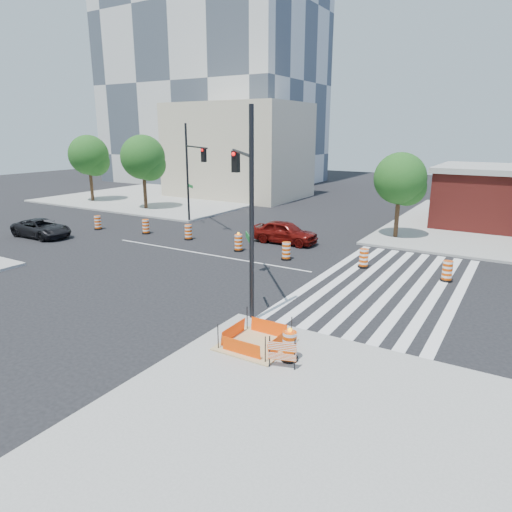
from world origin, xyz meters
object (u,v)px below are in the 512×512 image
at_px(dark_suv, 42,228).
at_px(signal_pole_nw, 192,165).
at_px(red_coupe, 285,232).
at_px(signal_pole_se, 245,191).

height_order(dark_suv, signal_pole_nw, signal_pole_nw).
distance_m(red_coupe, signal_pole_nw, 9.67).
xyz_separation_m(signal_pole_se, signal_pole_nw, (-12.48, 12.13, -0.20)).
bearing_deg(red_coupe, signal_pole_nw, 79.98).
relative_size(dark_suv, signal_pole_se, 0.57).
bearing_deg(red_coupe, signal_pole_se, -161.19).
height_order(signal_pole_se, signal_pole_nw, signal_pole_se).
distance_m(red_coupe, dark_suv, 16.87).
height_order(red_coupe, signal_pole_se, signal_pole_se).
xyz_separation_m(red_coupe, dark_suv, (-15.27, -7.17, -0.11)).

